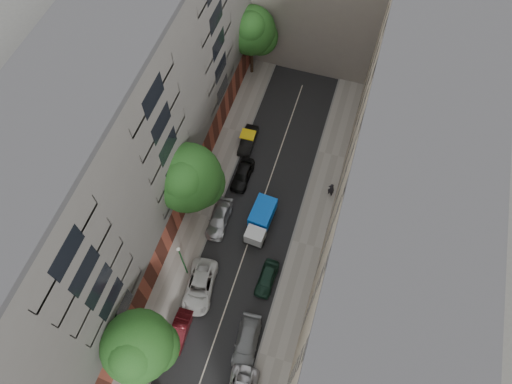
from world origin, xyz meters
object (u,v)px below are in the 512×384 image
at_px(car_left_3, 219,219).
at_px(car_left_4, 243,174).
at_px(lamp_post, 182,258).
at_px(car_left_2, 200,287).
at_px(tree_mid, 188,180).
at_px(car_right_1, 247,342).
at_px(car_left_1, 180,331).
at_px(tree_near, 139,348).
at_px(tree_far, 252,33).
at_px(car_left_5, 248,140).
at_px(car_right_2, 267,278).
at_px(tarp_truck, 261,220).
at_px(pedestrian, 331,189).

height_order(car_left_3, car_left_4, car_left_4).
bearing_deg(car_left_3, lamp_post, -103.01).
bearing_deg(car_left_2, tree_mid, 106.63).
height_order(car_left_3, car_right_1, car_right_1).
bearing_deg(car_left_1, car_left_2, 83.58).
xyz_separation_m(car_left_4, tree_near, (-1.70, -19.68, 4.71)).
bearing_deg(tree_far, tree_near, -86.98).
height_order(car_left_5, car_right_2, car_left_5).
xyz_separation_m(car_left_5, tree_far, (-2.70, 10.14, 5.55)).
relative_size(car_left_2, car_left_3, 1.19).
relative_size(car_left_5, tree_mid, 0.43).
bearing_deg(car_right_1, car_left_5, 102.67).
xyz_separation_m(tree_near, lamp_post, (-0.01, 8.16, -1.54)).
bearing_deg(tarp_truck, car_right_1, -74.89).
bearing_deg(car_left_4, car_left_3, -95.68).
distance_m(car_left_2, car_left_4, 12.59).
bearing_deg(tarp_truck, car_left_5, 118.83).
xyz_separation_m(car_left_3, tree_near, (-1.11, -14.08, 4.76)).
height_order(car_left_1, tree_near, tree_near).
bearing_deg(tree_near, tree_far, 93.02).
relative_size(tree_mid, pedestrian, 4.85).
bearing_deg(lamp_post, car_left_2, -31.90).
height_order(car_right_2, tree_mid, tree_mid).
bearing_deg(car_left_2, lamp_post, 140.82).
relative_size(tarp_truck, car_right_2, 1.31).
height_order(car_left_1, car_left_2, car_left_2).
bearing_deg(tree_mid, pedestrian, 25.22).
relative_size(car_left_3, car_right_2, 1.20).
distance_m(tree_mid, lamp_post, 6.95).
xyz_separation_m(tree_mid, lamp_post, (1.58, -6.36, -2.33)).
xyz_separation_m(tarp_truck, car_left_2, (-3.40, -7.85, -0.48)).
bearing_deg(car_left_5, tarp_truck, -67.33).
bearing_deg(car_left_4, tree_near, -94.57).
height_order(car_left_4, lamp_post, lamp_post).
distance_m(car_left_5, car_right_2, 15.72).
xyz_separation_m(car_left_1, car_left_5, (-0.51, 21.15, 0.03)).
bearing_deg(car_left_4, car_left_1, -90.62).
xyz_separation_m(car_left_1, car_left_2, (0.29, 4.21, 0.11)).
xyz_separation_m(car_left_2, tree_mid, (-3.29, 7.43, 5.46)).
bearing_deg(car_left_5, tree_near, -94.28).
distance_m(car_left_3, tree_near, 14.90).
height_order(car_left_5, tree_mid, tree_mid).
xyz_separation_m(car_left_3, car_left_5, (-0.21, 9.95, 0.01)).
relative_size(car_left_5, tree_near, 0.49).
relative_size(car_left_4, tree_mid, 0.44).
height_order(car_left_2, car_right_1, car_left_2).
bearing_deg(car_right_2, tree_near, -124.83).
relative_size(car_left_4, car_left_5, 1.03).
xyz_separation_m(car_left_4, car_right_1, (5.60, -15.99, -0.02)).
bearing_deg(lamp_post, tarp_truck, 52.94).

